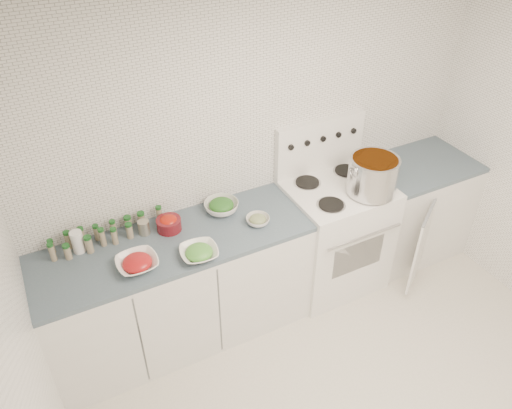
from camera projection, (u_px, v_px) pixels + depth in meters
name	position (u px, v px, depth m)	size (l,w,h in m)	color
room_walls	(411.00, 230.00, 2.35)	(3.54, 3.04, 2.52)	white
counter_left	(180.00, 289.00, 3.55)	(1.85, 0.62, 0.90)	white
stove	(333.00, 232.00, 4.00)	(0.76, 0.70, 1.36)	white
counter_right	(411.00, 208.00, 4.33)	(0.89, 0.85, 0.90)	white
stock_pot	(373.00, 174.00, 3.59)	(0.38, 0.36, 0.28)	silver
bowl_tomato	(137.00, 263.00, 3.07)	(0.26, 0.26, 0.09)	white
bowl_snowpea	(199.00, 252.00, 3.15)	(0.27, 0.27, 0.08)	white
bowl_broccoli	(221.00, 206.00, 3.53)	(0.29, 0.29, 0.10)	white
bowl_zucchini	(258.00, 220.00, 3.42)	(0.21, 0.21, 0.07)	white
bowl_pepper	(169.00, 223.00, 3.36)	(0.17, 0.17, 0.10)	#5C0F16
salt_canister	(78.00, 242.00, 3.17)	(0.08, 0.08, 0.15)	white
tin_can	(144.00, 227.00, 3.32)	(0.08, 0.08, 0.10)	gray
spice_cluster	(102.00, 234.00, 3.25)	(0.76, 0.16, 0.14)	gray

